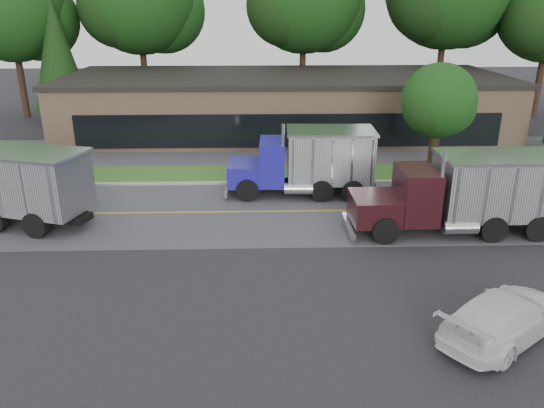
{
  "coord_description": "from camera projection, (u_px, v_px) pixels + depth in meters",
  "views": [
    {
      "loc": [
        -0.15,
        -14.25,
        9.17
      ],
      "look_at": [
        0.43,
        5.27,
        1.8
      ],
      "focal_mm": 35.0,
      "sensor_mm": 36.0,
      "label": 1
    }
  ],
  "objects": [
    {
      "name": "ground",
      "position": [
        263.0,
        317.0,
        16.57
      ],
      "size": [
        140.0,
        140.0,
        0.0
      ],
      "primitive_type": "plane",
      "color": "#313136",
      "rests_on": "ground"
    },
    {
      "name": "tree_verge",
      "position": [
        439.0,
        104.0,
        29.52
      ],
      "size": [
        4.38,
        4.12,
        6.24
      ],
      "color": "#382619",
      "rests_on": "ground"
    },
    {
      "name": "tree_far_c",
      "position": [
        306.0,
        0.0,
        45.24
      ],
      "size": [
        10.44,
        9.82,
        14.89
      ],
      "color": "#382619",
      "rests_on": "ground"
    },
    {
      "name": "evergreen_left",
      "position": [
        57.0,
        53.0,
        42.23
      ],
      "size": [
        4.42,
        4.42,
        10.05
      ],
      "color": "#382619",
      "rests_on": "ground"
    },
    {
      "name": "strip_mall",
      "position": [
        285.0,
        105.0,
        40.23
      ],
      "size": [
        32.0,
        12.0,
        4.0
      ],
      "primitive_type": "cube",
      "color": "tan",
      "rests_on": "ground"
    },
    {
      "name": "dump_truck_maroon",
      "position": [
        470.0,
        191.0,
        22.25
      ],
      "size": [
        9.02,
        2.74,
        3.36
      ],
      "rotation": [
        0.0,
        0.0,
        3.15
      ],
      "color": "black",
      "rests_on": "ground"
    },
    {
      "name": "road",
      "position": [
        261.0,
        212.0,
        24.98
      ],
      "size": [
        60.0,
        8.0,
        0.02
      ],
      "primitive_type": "cube",
      "color": "slate",
      "rests_on": "ground"
    },
    {
      "name": "center_line",
      "position": [
        261.0,
        212.0,
        24.98
      ],
      "size": [
        60.0,
        0.12,
        0.01
      ],
      "primitive_type": "cube",
      "color": "gold",
      "rests_on": "ground"
    },
    {
      "name": "grass_verge",
      "position": [
        260.0,
        174.0,
        30.59
      ],
      "size": [
        60.0,
        3.4,
        0.03
      ],
      "primitive_type": "cube",
      "color": "#356623",
      "rests_on": "ground"
    },
    {
      "name": "far_parking",
      "position": [
        259.0,
        151.0,
        35.27
      ],
      "size": [
        60.0,
        7.0,
        0.02
      ],
      "primitive_type": "cube",
      "color": "slate",
      "rests_on": "ground"
    },
    {
      "name": "tree_far_a",
      "position": [
        13.0,
        11.0,
        42.99
      ],
      "size": [
        9.51,
        8.95,
        13.56
      ],
      "color": "#382619",
      "rests_on": "ground"
    },
    {
      "name": "tree_far_b",
      "position": [
        141.0,
        1.0,
        44.88
      ],
      "size": [
        10.33,
        9.72,
        14.74
      ],
      "color": "#382619",
      "rests_on": "ground"
    },
    {
      "name": "curb",
      "position": [
        260.0,
        184.0,
        28.91
      ],
      "size": [
        60.0,
        0.3,
        0.12
      ],
      "primitive_type": "cube",
      "color": "#9E9E99",
      "rests_on": "ground"
    },
    {
      "name": "dump_truck_blue",
      "position": [
        310.0,
        160.0,
        26.75
      ],
      "size": [
        7.49,
        2.92,
        3.36
      ],
      "rotation": [
        0.0,
        0.0,
        3.1
      ],
      "color": "black",
      "rests_on": "ground"
    },
    {
      "name": "rally_car",
      "position": [
        505.0,
        316.0,
        15.37
      ],
      "size": [
        5.03,
        4.43,
        1.39
      ],
      "primitive_type": "imported",
      "rotation": [
        0.0,
        0.0,
        2.21
      ],
      "color": "white",
      "rests_on": "ground"
    }
  ]
}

